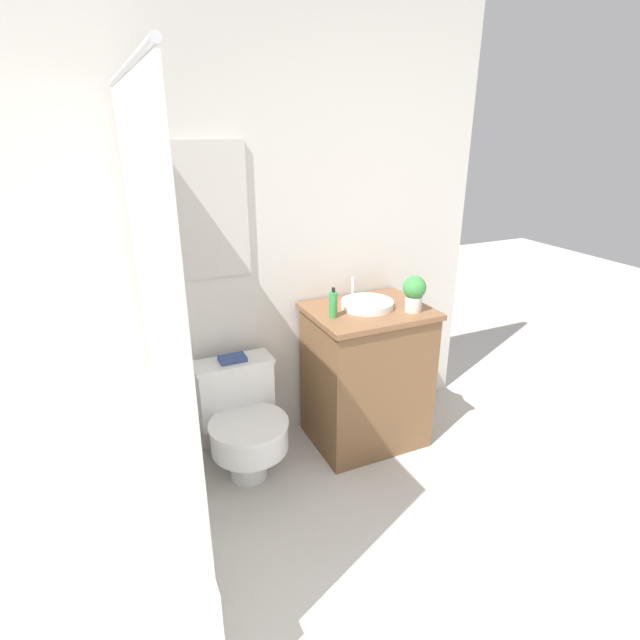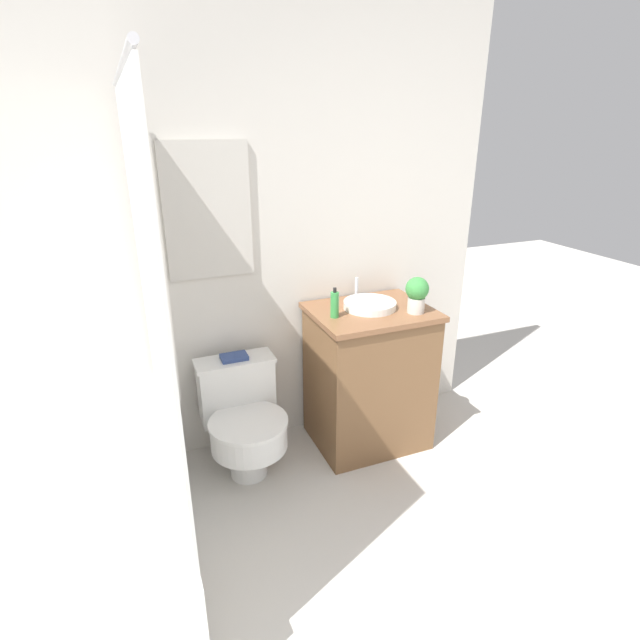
# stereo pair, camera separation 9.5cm
# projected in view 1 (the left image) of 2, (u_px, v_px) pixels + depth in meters

# --- Properties ---
(wall_back) EXTENTS (3.13, 0.07, 2.50)m
(wall_back) POSITION_uv_depth(u_px,v_px,m) (222.00, 238.00, 2.61)
(wall_back) COLOR silver
(wall_back) RESTS_ON ground_plane
(shower_area) EXTENTS (0.63, 1.46, 1.98)m
(shower_area) POSITION_uv_depth(u_px,v_px,m) (109.00, 518.00, 2.04)
(shower_area) COLOR white
(shower_area) RESTS_ON ground_plane
(toilet) EXTENTS (0.43, 0.55, 0.61)m
(toilet) POSITION_uv_depth(u_px,v_px,m) (243.00, 419.00, 2.69)
(toilet) COLOR white
(toilet) RESTS_ON ground_plane
(vanity) EXTENTS (0.67, 0.53, 0.85)m
(vanity) POSITION_uv_depth(u_px,v_px,m) (366.00, 376.00, 2.94)
(vanity) COLOR brown
(vanity) RESTS_ON ground_plane
(sink) EXTENTS (0.29, 0.33, 0.13)m
(sink) POSITION_uv_depth(u_px,v_px,m) (367.00, 304.00, 2.80)
(sink) COLOR white
(sink) RESTS_ON vanity
(soap_bottle) EXTENTS (0.05, 0.05, 0.16)m
(soap_bottle) POSITION_uv_depth(u_px,v_px,m) (333.00, 304.00, 2.64)
(soap_bottle) COLOR green
(soap_bottle) RESTS_ON vanity
(potted_plant) EXTENTS (0.13, 0.13, 0.20)m
(potted_plant) POSITION_uv_depth(u_px,v_px,m) (414.00, 292.00, 2.71)
(potted_plant) COLOR beige
(potted_plant) RESTS_ON vanity
(book_on_tank) EXTENTS (0.14, 0.10, 0.02)m
(book_on_tank) POSITION_uv_depth(u_px,v_px,m) (233.00, 359.00, 2.70)
(book_on_tank) COLOR #33477F
(book_on_tank) RESTS_ON toilet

